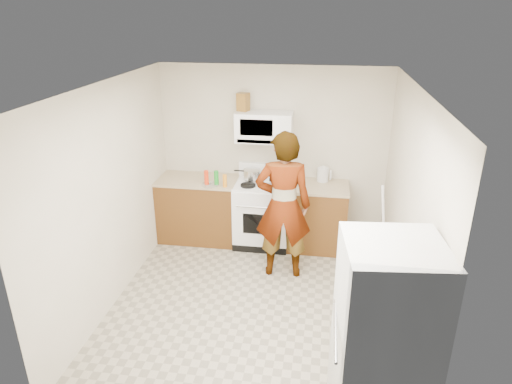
% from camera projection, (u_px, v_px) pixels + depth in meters
% --- Properties ---
extents(floor, '(3.60, 3.60, 0.00)m').
position_uv_depth(floor, '(253.00, 303.00, 5.33)').
color(floor, gray).
rests_on(floor, ground).
extents(back_wall, '(3.20, 0.02, 2.50)m').
position_uv_depth(back_wall, '(273.00, 155.00, 6.50)').
color(back_wall, beige).
rests_on(back_wall, floor).
extents(right_wall, '(0.02, 3.60, 2.50)m').
position_uv_depth(right_wall, '(407.00, 215.00, 4.63)').
color(right_wall, beige).
rests_on(right_wall, floor).
extents(cabinet_left, '(1.12, 0.62, 0.90)m').
position_uv_depth(cabinet_left, '(199.00, 210.00, 6.67)').
color(cabinet_left, '#573514').
rests_on(cabinet_left, floor).
extents(counter_left, '(1.14, 0.64, 0.03)m').
position_uv_depth(counter_left, '(197.00, 180.00, 6.49)').
color(counter_left, tan).
rests_on(counter_left, cabinet_left).
extents(cabinet_right, '(0.80, 0.62, 0.90)m').
position_uv_depth(cabinet_right, '(317.00, 218.00, 6.43)').
color(cabinet_right, '#573514').
rests_on(cabinet_right, floor).
extents(counter_right, '(0.82, 0.64, 0.03)m').
position_uv_depth(counter_right, '(319.00, 187.00, 6.25)').
color(counter_right, tan).
rests_on(counter_right, cabinet_right).
extents(gas_range, '(0.76, 0.65, 1.13)m').
position_uv_depth(gas_range, '(262.00, 212.00, 6.52)').
color(gas_range, white).
rests_on(gas_range, floor).
extents(microwave, '(0.76, 0.38, 0.40)m').
position_uv_depth(microwave, '(264.00, 127.00, 6.17)').
color(microwave, white).
rests_on(microwave, back_wall).
extents(person, '(0.73, 0.51, 1.89)m').
position_uv_depth(person, '(283.00, 206.00, 5.58)').
color(person, tan).
rests_on(person, floor).
extents(fridge, '(0.77, 0.77, 1.70)m').
position_uv_depth(fridge, '(383.00, 344.00, 3.45)').
color(fridge, silver).
rests_on(fridge, floor).
extents(kettle, '(0.19, 0.19, 0.19)m').
position_uv_depth(kettle, '(323.00, 175.00, 6.37)').
color(kettle, silver).
rests_on(kettle, counter_right).
extents(jug, '(0.18, 0.18, 0.24)m').
position_uv_depth(jug, '(243.00, 102.00, 6.12)').
color(jug, brown).
rests_on(jug, microwave).
extents(saucepan, '(0.30, 0.30, 0.13)m').
position_uv_depth(saucepan, '(252.00, 174.00, 6.42)').
color(saucepan, silver).
rests_on(saucepan, gas_range).
extents(tray, '(0.27, 0.20, 0.05)m').
position_uv_depth(tray, '(274.00, 186.00, 6.16)').
color(tray, silver).
rests_on(tray, gas_range).
extents(bottle_spray, '(0.06, 0.06, 0.20)m').
position_uv_depth(bottle_spray, '(206.00, 178.00, 6.24)').
color(bottle_spray, red).
rests_on(bottle_spray, counter_left).
extents(bottle_hot_sauce, '(0.07, 0.07, 0.17)m').
position_uv_depth(bottle_hot_sauce, '(225.00, 181.00, 6.17)').
color(bottle_hot_sauce, orange).
rests_on(bottle_hot_sauce, counter_left).
extents(bottle_green_cap, '(0.08, 0.08, 0.20)m').
position_uv_depth(bottle_green_cap, '(216.00, 178.00, 6.24)').
color(bottle_green_cap, '#188721').
rests_on(bottle_green_cap, counter_left).
extents(pot_lid, '(0.24, 0.24, 0.01)m').
position_uv_depth(pot_lid, '(210.00, 185.00, 6.26)').
color(pot_lid, white).
rests_on(pot_lid, counter_left).
extents(broom, '(0.21, 0.21, 1.29)m').
position_uv_depth(broom, '(384.00, 232.00, 5.58)').
color(broom, white).
rests_on(broom, floor).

